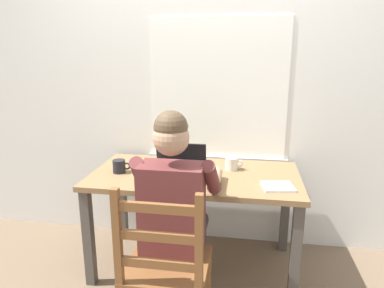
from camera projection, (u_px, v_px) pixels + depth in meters
name	position (u px, v px, depth m)	size (l,w,h in m)	color
ground_plane	(195.00, 265.00, 2.56)	(8.00, 8.00, 0.00)	brown
back_wall	(204.00, 81.00, 2.65)	(6.00, 0.08, 2.60)	silver
desk	(195.00, 186.00, 2.40)	(1.41, 0.73, 0.71)	olive
seated_person	(176.00, 205.00, 1.97)	(0.50, 0.60, 1.23)	brown
wooden_chair	(165.00, 268.00, 1.76)	(0.42, 0.42, 0.93)	brown
laptop	(179.00, 173.00, 2.23)	(0.33, 0.28, 0.23)	black
computer_mouse	(216.00, 184.00, 2.13)	(0.06, 0.10, 0.03)	black
coffee_mug_white	(232.00, 164.00, 2.44)	(0.12, 0.09, 0.09)	silver
coffee_mug_dark	(119.00, 166.00, 2.38)	(0.12, 0.09, 0.09)	black
book_stack_main	(181.00, 164.00, 2.51)	(0.20, 0.16, 0.05)	gold
paper_pile_near_laptop	(278.00, 187.00, 2.12)	(0.18, 0.16, 0.02)	white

